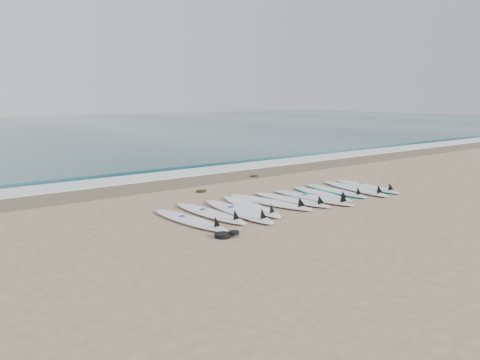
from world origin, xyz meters
TOP-DOWN VIEW (x-y plane):
  - ground at (0.00, 0.00)m, footprint 120.00×120.00m
  - ocean at (0.00, 32.50)m, footprint 120.00×55.00m
  - wet_sand_band at (0.00, 4.10)m, footprint 120.00×1.80m
  - foam_band at (0.00, 5.50)m, footprint 120.00×1.40m
  - wave_crest at (0.00, 7.00)m, footprint 120.00×1.00m
  - surfboard_0 at (-3.13, -0.17)m, footprint 0.77×2.54m
  - surfboard_1 at (-2.45, 0.07)m, footprint 0.66×2.59m
  - surfboard_2 at (-1.84, -0.18)m, footprint 0.76×2.78m
  - surfboard_3 at (-1.28, 0.04)m, footprint 0.91×2.66m
  - surfboard_4 at (-0.60, 0.09)m, footprint 0.98×2.70m
  - surfboard_5 at (0.02, -0.03)m, footprint 0.84×2.54m
  - surfboard_6 at (0.64, -0.20)m, footprint 0.82×2.66m
  - surfboard_7 at (1.21, 0.05)m, footprint 0.81×2.39m
  - surfboard_8 at (1.83, 0.10)m, footprint 0.71×2.38m
  - surfboard_9 at (2.49, -0.07)m, footprint 0.95×2.71m
  - surfboard_10 at (3.07, -0.03)m, footprint 0.88×2.52m
  - seaweed_near at (-1.17, 2.46)m, footprint 0.33×0.26m
  - seaweed_far at (1.62, 3.50)m, footprint 0.33×0.26m
  - leash_coil at (-3.16, -1.48)m, footprint 0.46×0.36m

SIDE VIEW (x-z plane):
  - ground at x=0.00m, z-range 0.00..0.00m
  - wet_sand_band at x=0.00m, z-range 0.00..0.01m
  - ocean at x=0.00m, z-range 0.00..0.03m
  - foam_band at x=0.00m, z-range 0.00..0.04m
  - seaweed_far at x=1.62m, z-range 0.00..0.06m
  - seaweed_near at x=-1.17m, z-range 0.00..0.06m
  - surfboard_7 at x=1.21m, z-range -0.10..0.19m
  - surfboard_8 at x=1.83m, z-range -0.10..0.19m
  - surfboard_10 at x=3.07m, z-range -0.11..0.20m
  - leash_coil at x=-3.16m, z-range -0.01..0.10m
  - wave_crest at x=0.00m, z-range 0.00..0.10m
  - surfboard_5 at x=0.02m, z-range -0.10..0.21m
  - surfboard_0 at x=-3.13m, z-range -0.10..0.22m
  - surfboard_1 at x=-2.45m, z-range -0.11..0.22m
  - surfboard_3 at x=-1.28m, z-range -0.11..0.22m
  - surfboard_6 at x=0.64m, z-range -0.11..0.22m
  - surfboard_4 at x=-0.60m, z-range -0.11..0.23m
  - surfboard_9 at x=2.49m, z-range -0.11..0.23m
  - surfboard_2 at x=-1.84m, z-range -0.11..0.24m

